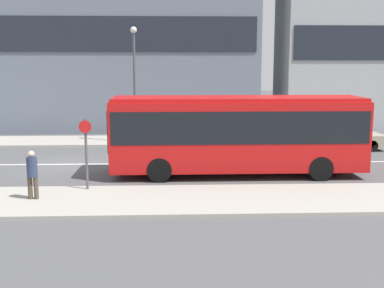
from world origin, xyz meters
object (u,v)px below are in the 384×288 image
at_px(pedestrian_near_stop, 32,172).
at_px(street_lamp, 134,72).
at_px(city_bus, 237,130).
at_px(bus_stop_sign, 86,148).
at_px(parked_car_0, 342,137).

height_order(pedestrian_near_stop, street_lamp, street_lamp).
bearing_deg(pedestrian_near_stop, city_bus, -148.93).
relative_size(pedestrian_near_stop, street_lamp, 0.25).
distance_m(city_bus, street_lamp, 9.21).
distance_m(city_bus, bus_stop_sign, 6.23).
xyz_separation_m(pedestrian_near_stop, street_lamp, (2.51, 11.40, 3.03)).
height_order(pedestrian_near_stop, bus_stop_sign, bus_stop_sign).
bearing_deg(bus_stop_sign, street_lamp, 84.67).
bearing_deg(pedestrian_near_stop, bus_stop_sign, -139.31).
xyz_separation_m(pedestrian_near_stop, bus_stop_sign, (1.56, 1.19, 0.56)).
bearing_deg(street_lamp, parked_car_0, -9.58).
relative_size(bus_stop_sign, street_lamp, 0.39).
height_order(city_bus, parked_car_0, city_bus).
distance_m(city_bus, parked_car_0, 8.69).
bearing_deg(pedestrian_near_stop, parked_car_0, -141.82).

